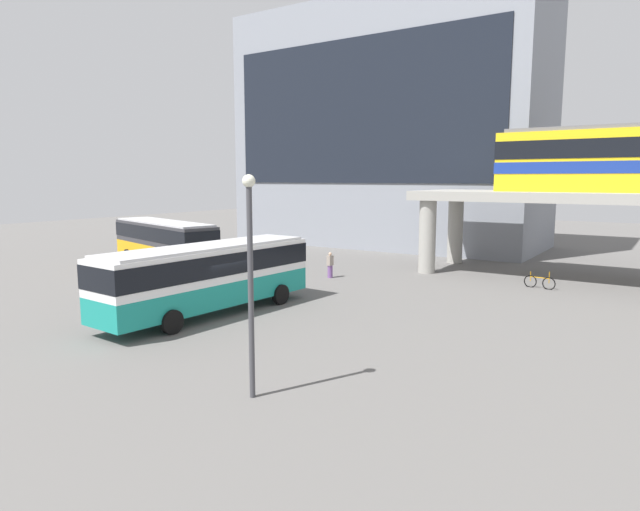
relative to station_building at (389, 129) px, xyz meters
The scene contains 7 objects.
ground_plane 23.00m from the station_building, 72.73° to the right, with size 120.00×120.00×0.00m, color #605E5B.
station_building is the anchor object (origin of this frame).
bus_main 31.41m from the station_building, 78.89° to the right, with size 3.25×11.18×3.22m.
bus_secondary 24.07m from the station_building, 107.82° to the right, with size 11.32×5.30×3.22m.
bicycle_orange 24.94m from the station_building, 40.95° to the right, with size 1.78×0.33×1.04m.
pedestrian_waiting_near_stop 21.80m from the station_building, 73.92° to the right, with size 0.32×0.42×1.62m.
lamp_post 39.04m from the station_building, 69.01° to the right, with size 0.36×0.36×6.31m.
Camera 1 is at (17.59, -17.80, 6.20)m, focal length 30.68 mm.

